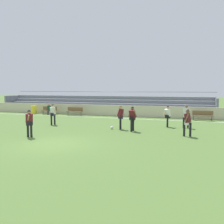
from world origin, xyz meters
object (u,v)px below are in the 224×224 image
Objects in this scene: spectator_seated at (49,108)px; soccer_ball at (112,128)px; bench_centre_sideline at (49,110)px; bleacher_stand at (101,104)px; trash_bin at (34,110)px; player_dark_dropping_back at (132,117)px; player_white_overlapping at (53,113)px; player_dark_trailing_run at (188,121)px; player_dark_deep_cover at (29,121)px; player_white_on_ball at (168,115)px; bench_far_left at (75,111)px; player_white_challenging at (186,114)px; bench_far_right at (203,115)px; player_dark_wide_right at (120,115)px.

soccer_ball is at bearing -35.69° from spectator_seated.
spectator_seated is (0.00, -0.12, 0.16)m from bench_centre_sideline.
bleacher_stand is at bearing 34.81° from bench_centre_sideline.
player_dark_dropping_back is (13.70, -7.83, 0.56)m from trash_bin.
spectator_seated is 8.20m from player_white_overlapping.
player_dark_dropping_back reaches higher than spectator_seated.
player_dark_trailing_run is (17.34, -8.54, 0.52)m from trash_bin.
player_white_overlapping is (-1.43, 4.86, 0.01)m from player_dark_deep_cover.
player_white_overlapping is at bearing -167.79° from player_white_on_ball.
soccer_ball is (-3.68, -2.30, -0.84)m from player_white_on_ball.
player_dark_trailing_run is (15.12, -8.32, 0.43)m from bench_centre_sideline.
bench_centre_sideline is 1.09× the size of player_dark_deep_cover.
bench_centre_sideline is 2.23m from trash_bin.
spectator_seated reaches higher than bench_far_left.
bleacher_stand is 14.78× the size of player_white_challenging.
player_dark_deep_cover is (6.16, -11.66, 0.43)m from bench_centre_sideline.
trash_bin is 14.55m from player_dark_deep_cover.
player_dark_dropping_back is at bearing -29.74° from trash_bin.
player_white_overlapping is (6.95, -7.02, 0.54)m from trash_bin.
bench_far_right and bench_centre_sideline have the same top height.
bench_centre_sideline reaches higher than soccer_ball.
player_dark_trailing_run reaches higher than spectator_seated.
player_dark_wide_right is 1.06× the size of player_white_on_ball.
player_white_challenging is (-1.24, -4.92, 0.49)m from bench_far_right.
player_dark_wide_right is at bearing -128.41° from bench_far_right.
player_dark_wide_right is (-5.64, -7.11, 0.47)m from bench_far_right.
player_dark_wide_right reaches higher than bench_centre_sideline.
player_dark_dropping_back reaches higher than bench_centre_sideline.
bleacher_stand reaches higher than player_dark_dropping_back.
player_dark_deep_cover is 1.00× the size of player_dark_trailing_run.
bleacher_stand is 11.73m from soccer_ball.
bench_far_right reaches higher than soccer_ball.
player_white_challenging is at bearing 24.32° from soccer_ball.
bench_centre_sideline is 12.21m from soccer_ball.
player_dark_wide_right is at bearing -34.17° from bench_centre_sideline.
player_white_overlapping is at bearing 106.38° from player_dark_deep_cover.
bench_far_right is 1.00× the size of bench_centre_sideline.
bench_centre_sideline is (-4.84, -3.36, -0.54)m from bleacher_stand.
player_white_challenging reaches higher than player_dark_trailing_run.
player_white_on_ball is at bearing 42.51° from player_dark_deep_cover.
bench_centre_sideline is at bearing 146.46° from player_dark_dropping_back.
bench_far_left is at bearing 157.23° from player_white_challenging.
player_dark_trailing_run is at bearing -85.97° from player_white_challenging.
soccer_ball is (-6.26, -7.20, -0.44)m from bench_far_right.
bench_far_left is at bearing 2.11° from spectator_seated.
player_dark_trailing_run is at bearing -26.21° from trash_bin.
bench_centre_sideline is 1.00× the size of bench_far_left.
bleacher_stand is at bearing 131.36° from player_dark_trailing_run.
player_white_overlapping is at bearing 175.63° from soccer_ball.
player_dark_dropping_back is 0.98× the size of player_white_challenging.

